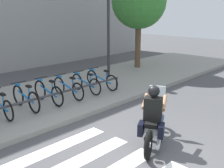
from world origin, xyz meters
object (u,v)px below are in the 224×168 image
bicycle_4 (68,88)px  bicycle_2 (26,98)px  street_lamp (108,27)px  tree_near_rack (139,2)px  bike_rack (58,94)px  bicycle_1 (0,105)px  bicycle_6 (101,79)px  bicycle_3 (48,92)px  bicycle_5 (86,83)px  rider (153,111)px  motorcycle (153,124)px

bicycle_4 → bicycle_2: bearing=-180.0°
street_lamp → tree_near_rack: tree_near_rack is taller
bike_rack → tree_near_rack: tree_near_rack is taller
bicycle_1 → bicycle_6: (3.92, 0.00, 0.00)m
bicycle_4 → street_lamp: 3.71m
bicycle_4 → tree_near_rack: tree_near_rack is taller
bicycle_1 → bicycle_3: bicycle_3 is taller
bicycle_6 → tree_near_rack: size_ratio=0.36×
bicycle_2 → bicycle_3: (0.78, 0.00, 0.00)m
bicycle_2 → bicycle_6: size_ratio=0.94×
bicycle_5 → tree_near_rack: size_ratio=0.34×
bicycle_4 → tree_near_rack: size_ratio=0.35×
bicycle_1 → street_lamp: (5.39, 1.07, 1.84)m
tree_near_rack → bicycle_6: bearing=-159.9°
bicycle_3 → bike_rack: size_ratio=0.31×
rider → bicycle_3: (-0.28, 3.84, -0.32)m
street_lamp → motorcycle: bearing=-125.5°
rider → tree_near_rack: 8.48m
tree_near_rack → bicycle_2: bearing=-168.4°
motorcycle → bicycle_6: (2.00, 3.80, 0.03)m
bicycle_1 → bicycle_6: bicycle_6 is taller
rider → bicycle_1: rider is taller
bicycle_3 → bicycle_6: (2.35, 0.00, -0.02)m
bicycle_1 → bike_rack: bearing=-19.5°
bicycle_5 → bicycle_6: (0.78, 0.00, 0.00)m
bicycle_3 → bicycle_5: bearing=0.0°
bicycle_1 → bike_rack: size_ratio=0.30×
bicycle_3 → bike_rack: bicycle_3 is taller
bicycle_3 → bicycle_5: (1.57, 0.00, -0.02)m
bicycle_3 → bike_rack: (-0.00, -0.55, 0.07)m
bicycle_5 → bicycle_3: bearing=-180.0°
bicycle_6 → rider: bearing=-118.3°
bicycle_1 → bicycle_5: bicycle_5 is taller
street_lamp → bike_rack: bearing=-157.0°
bicycle_4 → bicycle_5: bearing=0.0°
motorcycle → rider: rider is taller
rider → bicycle_4: rider is taller
bicycle_3 → bicycle_1: bearing=180.0°
bicycle_1 → street_lamp: 5.80m
bicycle_2 → bicycle_5: bicycle_2 is taller
bicycle_1 → bicycle_5: 3.13m
bicycle_3 → tree_near_rack: tree_near_rack is taller
motorcycle → bicycle_6: motorcycle is taller
motorcycle → bicycle_3: bearing=95.3°
rider → bicycle_4: bearing=82.5°
bicycle_2 → bicycle_6: (3.13, 0.00, -0.02)m
tree_near_rack → rider: bearing=-138.9°
street_lamp → rider: bearing=-125.9°
bicycle_5 → tree_near_rack: bearing=17.0°
bicycle_5 → tree_near_rack: 5.81m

